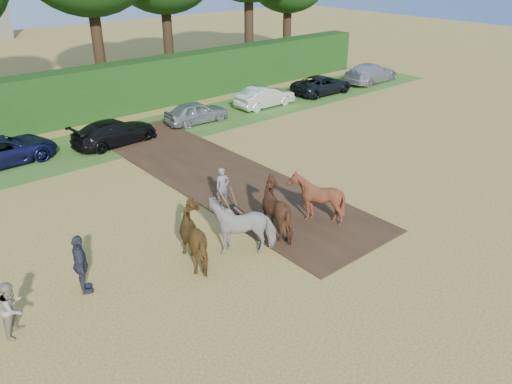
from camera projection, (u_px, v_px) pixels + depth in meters
The scene contains 8 objects.
ground at pixel (304, 251), 16.72m from camera, with size 120.00×120.00×0.00m, color gold.
earth_strip at pixel (216, 174), 22.38m from camera, with size 4.50×17.00×0.05m, color #472D1C.
grass_verge at pixel (115, 141), 26.31m from camera, with size 50.00×5.00×0.03m, color #38601E.
hedgerow at pixel (76, 96), 28.75m from camera, with size 46.00×1.60×3.00m, color #14380F.
spectator_near at pixel (13, 308), 12.84m from camera, with size 0.77×0.60×1.58m, color #B2AA8C.
spectator_far at pixel (81, 265), 14.34m from camera, with size 1.10×0.46×1.89m, color #2A2C38.
plough_team at pixel (261, 215), 17.05m from camera, with size 6.43×4.48×1.88m.
parked_cars at pixel (161, 119), 27.52m from camera, with size 42.16×3.43×1.47m.
Camera 1 is at (-10.38, -9.77, 9.10)m, focal length 35.00 mm.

